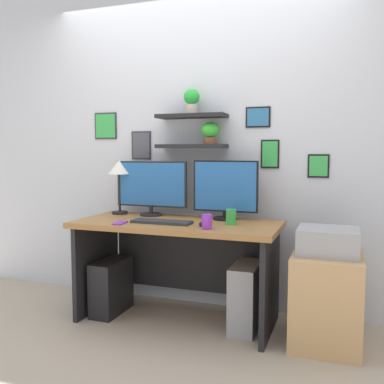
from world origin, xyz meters
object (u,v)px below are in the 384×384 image
(drawer_cabinet, at_px, (326,300))
(keyboard, at_px, (162,222))
(desk, at_px, (180,249))
(desk_lamp, at_px, (119,171))
(computer_tower_left, at_px, (111,286))
(water_cup, at_px, (231,217))
(computer_mouse, at_px, (203,224))
(printer, at_px, (328,241))
(pen_cup, at_px, (207,222))
(monitor_right, at_px, (225,189))
(computer_tower_right, at_px, (246,297))
(monitor_left, at_px, (151,187))
(cell_phone, at_px, (120,223))

(drawer_cabinet, bearing_deg, keyboard, -177.10)
(desk, height_order, drawer_cabinet, desk)
(desk_lamp, distance_m, computer_tower_left, 0.93)
(desk, relative_size, desk_lamp, 3.37)
(keyboard, distance_m, water_cup, 0.50)
(computer_mouse, bearing_deg, printer, 4.38)
(computer_mouse, distance_m, pen_cup, 0.13)
(computer_tower_left, bearing_deg, drawer_cabinet, -0.74)
(monitor_right, xyz_separation_m, drawer_cabinet, (0.76, -0.27, -0.68))
(monitor_right, distance_m, pen_cup, 0.47)
(desk, xyz_separation_m, computer_tower_right, (0.52, -0.03, -0.30))
(monitor_left, height_order, drawer_cabinet, monitor_left)
(computer_mouse, bearing_deg, keyboard, 178.98)
(pen_cup, xyz_separation_m, water_cup, (0.11, 0.23, 0.01))
(desk_lamp, bearing_deg, water_cup, -11.40)
(monitor_left, bearing_deg, computer_mouse, -31.08)
(printer, distance_m, computer_tower_right, 0.72)
(pen_cup, bearing_deg, water_cup, 65.06)
(drawer_cabinet, distance_m, computer_tower_right, 0.56)
(monitor_right, distance_m, printer, 0.86)
(computer_tower_right, bearing_deg, computer_mouse, -154.73)
(water_cup, bearing_deg, keyboard, -166.75)
(monitor_right, bearing_deg, water_cup, -64.53)
(printer, bearing_deg, computer_tower_left, 179.26)
(monitor_left, xyz_separation_m, monitor_right, (0.62, -0.00, -0.00))
(printer, height_order, computer_tower_right, printer)
(water_cup, distance_m, computer_tower_left, 1.12)
(cell_phone, height_order, drawer_cabinet, cell_phone)
(keyboard, relative_size, drawer_cabinet, 0.73)
(drawer_cabinet, bearing_deg, monitor_left, 169.05)
(monitor_right, bearing_deg, computer_tower_right, -43.00)
(drawer_cabinet, bearing_deg, printer, -90.00)
(computer_mouse, height_order, pen_cup, pen_cup)
(computer_mouse, height_order, printer, computer_mouse)
(printer, bearing_deg, desk_lamp, 171.19)
(monitor_right, relative_size, keyboard, 1.14)
(computer_mouse, bearing_deg, monitor_left, 148.92)
(water_cup, height_order, printer, water_cup)
(drawer_cabinet, bearing_deg, pen_cup, -167.40)
(desk_lamp, xyz_separation_m, drawer_cabinet, (1.66, -0.26, -0.80))
(desk, relative_size, pen_cup, 15.04)
(cell_phone, xyz_separation_m, drawer_cabinet, (1.42, 0.17, -0.45))
(computer_tower_right, bearing_deg, monitor_right, 137.00)
(printer, xyz_separation_m, computer_tower_right, (-0.55, 0.07, -0.45))
(monitor_left, height_order, pen_cup, monitor_left)
(monitor_left, distance_m, computer_tower_left, 0.85)
(desk_lamp, relative_size, drawer_cabinet, 0.74)
(desk, relative_size, computer_mouse, 16.72)
(computer_tower_right, bearing_deg, desk, 176.37)
(keyboard, height_order, desk_lamp, desk_lamp)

